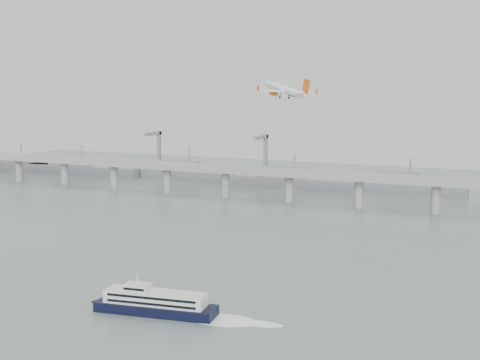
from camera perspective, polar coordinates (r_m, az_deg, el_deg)
The scene contains 5 objects.
ground at distance 264.75m, azimuth -5.13°, elevation -9.25°, with size 900.00×900.00×0.00m, color slate.
bridge at distance 441.77m, azimuth 7.88°, elevation 0.02°, with size 800.00×22.00×23.90m.
distant_fleet at distance 564.77m, azimuth -5.23°, elevation 0.62°, with size 453.00×60.90×40.00m.
ferry at distance 232.64m, azimuth -7.50°, elevation -10.80°, with size 72.05×20.59×13.64m.
airliner at distance 344.79m, azimuth 4.07°, elevation 8.00°, with size 37.05×34.93×11.48m.
Camera 1 is at (128.09, -218.06, 78.35)m, focal length 48.00 mm.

